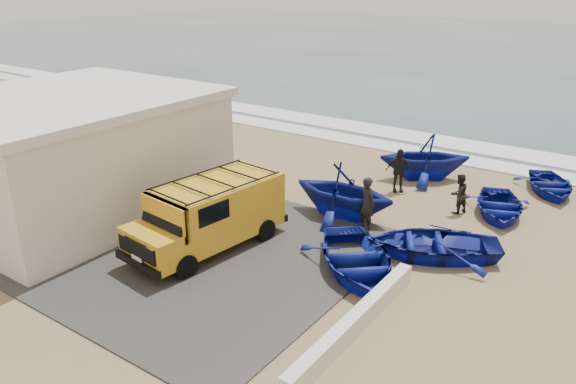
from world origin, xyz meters
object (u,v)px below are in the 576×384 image
Objects in this scene: boat_far_left at (425,157)px; fisherman_back at (399,170)px; boat_mid_right at (499,206)px; boat_near_left at (356,259)px; fisherman_front at (367,203)px; fisherman_middle at (459,194)px; van at (210,213)px; parapet at (355,323)px; boat_mid_left at (343,191)px; boat_near_right at (432,243)px; boat_far_right at (550,185)px; building at (70,152)px.

fisherman_back is at bearing -41.74° from boat_far_left.
boat_far_left is (-3.79, 2.15, 0.64)m from boat_mid_right.
boat_near_left reaches higher than boat_mid_right.
fisherman_middle is (2.11, 3.19, -0.19)m from fisherman_front.
fisherman_middle is (5.55, 7.31, -0.46)m from van.
fisherman_front reaches higher than parapet.
boat_near_left is 4.12m from boat_mid_left.
boat_mid_left reaches higher than boat_near_right.
boat_near_right is at bearing -106.82° from boat_mid_left.
fisherman_front is (-2.61, 0.61, 0.52)m from boat_near_right.
boat_mid_left is at bearing -42.64° from boat_far_left.
boat_far_left is at bearing -62.76° from fisherman_front.
fisherman_back is (-0.27, -2.05, -0.10)m from boat_far_left.
boat_far_right is at bearing 71.12° from boat_far_left.
van reaches higher than boat_near_left.
boat_near_left is (-1.43, 2.67, 0.16)m from parapet.
fisherman_front reaches higher than boat_far_right.
parapet is 12.98m from boat_far_right.
boat_near_right is at bearing 35.30° from fisherman_middle.
fisherman_back is (2.80, 8.06, -0.31)m from van.
van reaches higher than parapet.
building reaches higher than fisherman_front.
boat_far_left is 5.05m from boat_far_right.
boat_near_left is 1.09× the size of boat_mid_left.
boat_far_left is 1.15× the size of boat_far_right.
parapet is 8.77m from fisherman_middle.
fisherman_middle is (3.30, 2.74, -0.26)m from boat_mid_left.
boat_near_right is 5.60m from fisherman_back.
fisherman_back is at bearing -172.93° from boat_far_right.
boat_mid_left is 2.54× the size of fisherman_middle.
boat_near_right is 1.09× the size of boat_far_left.
fisherman_middle reaches higher than boat_near_left.
fisherman_back reaches higher than parapet.
fisherman_front is (-3.42, -3.83, 0.59)m from boat_mid_right.
boat_mid_right is at bearing -55.18° from boat_mid_left.
boat_far_right is at bearing 81.73° from parapet.
fisherman_middle reaches higher than boat_near_right.
fisherman_middle is at bearing -174.23° from boat_mid_right.
boat_mid_left reaches higher than fisherman_middle.
boat_mid_left is 4.30m from fisherman_middle.
parapet is 4.95m from boat_near_right.
fisherman_back reaches higher than boat_mid_right.
building reaches higher than fisherman_back.
boat_far_right is 4.75m from fisherman_middle.
boat_near_left is at bearing -128.98° from boat_mid_right.
boat_mid_left is 5.60m from boat_far_left.
building is 15.85m from boat_mid_right.
boat_far_left is at bearing -10.00° from boat_mid_left.
parapet is 11.93m from boat_far_left.
fisherman_front is at bearing -30.59° from boat_far_left.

